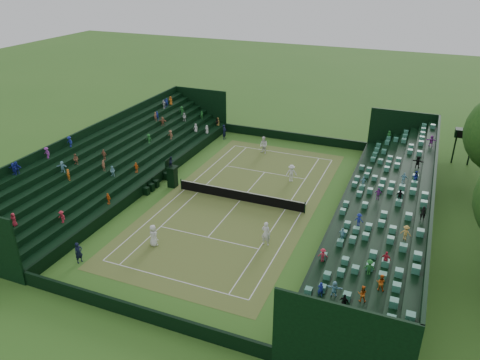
# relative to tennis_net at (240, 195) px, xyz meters

# --- Properties ---
(ground) EXTENTS (160.00, 160.00, 0.00)m
(ground) POSITION_rel_tennis_net_xyz_m (0.00, 0.00, -0.53)
(ground) COLOR #366A21
(ground) RESTS_ON ground
(court_surface) EXTENTS (12.97, 26.77, 0.01)m
(court_surface) POSITION_rel_tennis_net_xyz_m (0.00, 0.00, -0.52)
(court_surface) COLOR #407226
(court_surface) RESTS_ON ground
(perimeter_wall_north) EXTENTS (17.17, 0.20, 1.00)m
(perimeter_wall_north) POSITION_rel_tennis_net_xyz_m (0.00, 15.88, -0.03)
(perimeter_wall_north) COLOR black
(perimeter_wall_north) RESTS_ON ground
(perimeter_wall_south) EXTENTS (17.17, 0.20, 1.00)m
(perimeter_wall_south) POSITION_rel_tennis_net_xyz_m (0.00, -15.88, -0.03)
(perimeter_wall_south) COLOR black
(perimeter_wall_south) RESTS_ON ground
(perimeter_wall_east) EXTENTS (0.20, 31.77, 1.00)m
(perimeter_wall_east) POSITION_rel_tennis_net_xyz_m (8.48, 0.00, -0.03)
(perimeter_wall_east) COLOR black
(perimeter_wall_east) RESTS_ON ground
(perimeter_wall_west) EXTENTS (0.20, 31.77, 1.00)m
(perimeter_wall_west) POSITION_rel_tennis_net_xyz_m (-8.48, 0.00, -0.03)
(perimeter_wall_west) COLOR black
(perimeter_wall_west) RESTS_ON ground
(north_grandstand) EXTENTS (6.60, 32.00, 4.90)m
(north_grandstand) POSITION_rel_tennis_net_xyz_m (12.66, 0.00, 1.02)
(north_grandstand) COLOR black
(north_grandstand) RESTS_ON ground
(south_grandstand) EXTENTS (6.60, 32.00, 4.90)m
(south_grandstand) POSITION_rel_tennis_net_xyz_m (-12.66, 0.00, 1.02)
(south_grandstand) COLOR black
(south_grandstand) RESTS_ON ground
(tennis_net) EXTENTS (11.67, 0.10, 1.06)m
(tennis_net) POSITION_rel_tennis_net_xyz_m (0.00, 0.00, 0.00)
(tennis_net) COLOR black
(tennis_net) RESTS_ON ground
(scoreboard_tower) EXTENTS (2.00, 1.00, 3.70)m
(scoreboard_tower) POSITION_rel_tennis_net_xyz_m (17.75, 16.00, 2.62)
(scoreboard_tower) COLOR black
(scoreboard_tower) RESTS_ON ground
(umpire_chair) EXTENTS (0.95, 0.95, 2.97)m
(umpire_chair) POSITION_rel_tennis_net_xyz_m (-6.82, 0.23, 0.74)
(umpire_chair) COLOR black
(umpire_chair) RESTS_ON ground
(courtside_chairs) EXTENTS (0.48, 5.45, 1.03)m
(courtside_chairs) POSITION_rel_tennis_net_xyz_m (-8.16, 0.40, -0.14)
(courtside_chairs) COLOR black
(courtside_chairs) RESTS_ON ground
(player_near_west) EXTENTS (0.98, 0.83, 1.70)m
(player_near_west) POSITION_rel_tennis_net_xyz_m (-3.19, -8.86, 0.33)
(player_near_west) COLOR white
(player_near_west) RESTS_ON ground
(player_near_east) EXTENTS (0.71, 0.47, 1.93)m
(player_near_east) POSITION_rel_tennis_net_xyz_m (4.37, -5.64, 0.44)
(player_near_east) COLOR white
(player_near_east) RESTS_ON ground
(player_far_west) EXTENTS (1.14, 1.04, 1.90)m
(player_far_west) POSITION_rel_tennis_net_xyz_m (-1.78, 11.00, 0.42)
(player_far_west) COLOR white
(player_far_west) RESTS_ON ground
(player_far_east) EXTENTS (1.25, 1.10, 1.68)m
(player_far_east) POSITION_rel_tennis_net_xyz_m (2.97, 5.47, 0.31)
(player_far_east) COLOR white
(player_far_east) RESTS_ON ground
(line_judge_north) EXTENTS (0.42, 0.63, 1.71)m
(line_judge_north) POSITION_rel_tennis_net_xyz_m (-7.51, 13.48, 0.33)
(line_judge_north) COLOR black
(line_judge_north) RESTS_ON ground
(line_judge_south) EXTENTS (0.52, 0.65, 1.57)m
(line_judge_south) POSITION_rel_tennis_net_xyz_m (-6.83, -12.62, 0.26)
(line_judge_south) COLOR black
(line_judge_south) RESTS_ON ground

